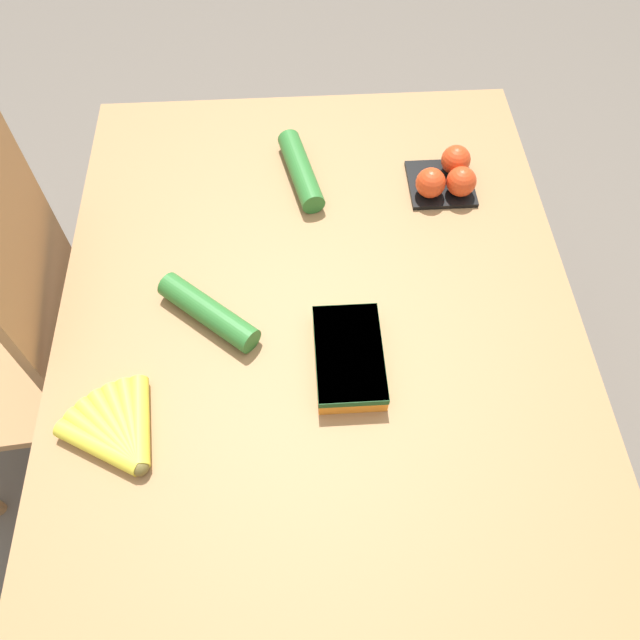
{
  "coord_description": "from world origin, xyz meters",
  "views": [
    {
      "loc": [
        -0.62,
        0.04,
        1.73
      ],
      "look_at": [
        0.0,
        0.0,
        0.76
      ],
      "focal_mm": 35.0,
      "sensor_mm": 36.0,
      "label": 1
    }
  ],
  "objects_px": {
    "tomato_pack": "(447,177)",
    "chair": "(24,348)",
    "banana_bunch": "(119,432)",
    "cucumber_near": "(208,312)",
    "carrot_bag": "(349,356)",
    "cucumber_far": "(301,170)"
  },
  "relations": [
    {
      "from": "cucumber_near",
      "to": "carrot_bag",
      "type": "bearing_deg",
      "value": -113.51
    },
    {
      "from": "chair",
      "to": "carrot_bag",
      "type": "distance_m",
      "value": 0.77
    },
    {
      "from": "chair",
      "to": "tomato_pack",
      "type": "xyz_separation_m",
      "value": [
        0.23,
        -0.96,
        0.25
      ]
    },
    {
      "from": "carrot_bag",
      "to": "cucumber_near",
      "type": "height_order",
      "value": "cucumber_near"
    },
    {
      "from": "tomato_pack",
      "to": "cucumber_near",
      "type": "distance_m",
      "value": 0.59
    },
    {
      "from": "cucumber_near",
      "to": "cucumber_far",
      "type": "bearing_deg",
      "value": -27.39
    },
    {
      "from": "cucumber_near",
      "to": "chair",
      "type": "bearing_deg",
      "value": 78.84
    },
    {
      "from": "chair",
      "to": "cucumber_far",
      "type": "xyz_separation_m",
      "value": [
        0.27,
        -0.64,
        0.24
      ]
    },
    {
      "from": "banana_bunch",
      "to": "tomato_pack",
      "type": "relative_size",
      "value": 1.25
    },
    {
      "from": "banana_bunch",
      "to": "chair",
      "type": "bearing_deg",
      "value": 44.29
    },
    {
      "from": "carrot_bag",
      "to": "cucumber_far",
      "type": "height_order",
      "value": "cucumber_far"
    },
    {
      "from": "tomato_pack",
      "to": "chair",
      "type": "bearing_deg",
      "value": 103.32
    },
    {
      "from": "banana_bunch",
      "to": "carrot_bag",
      "type": "relative_size",
      "value": 0.89
    },
    {
      "from": "cucumber_near",
      "to": "cucumber_far",
      "type": "xyz_separation_m",
      "value": [
        0.36,
        -0.19,
        0.0
      ]
    },
    {
      "from": "chair",
      "to": "cucumber_near",
      "type": "xyz_separation_m",
      "value": [
        -0.09,
        -0.45,
        0.24
      ]
    },
    {
      "from": "cucumber_far",
      "to": "banana_bunch",
      "type": "bearing_deg",
      "value": 150.83
    },
    {
      "from": "carrot_bag",
      "to": "cucumber_far",
      "type": "distance_m",
      "value": 0.48
    },
    {
      "from": "tomato_pack",
      "to": "carrot_bag",
      "type": "relative_size",
      "value": 0.71
    },
    {
      "from": "carrot_bag",
      "to": "cucumber_near",
      "type": "relative_size",
      "value": 1.01
    },
    {
      "from": "banana_bunch",
      "to": "cucumber_near",
      "type": "relative_size",
      "value": 0.9
    },
    {
      "from": "carrot_bag",
      "to": "cucumber_far",
      "type": "bearing_deg",
      "value": 7.99
    },
    {
      "from": "chair",
      "to": "cucumber_near",
      "type": "distance_m",
      "value": 0.52
    }
  ]
}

